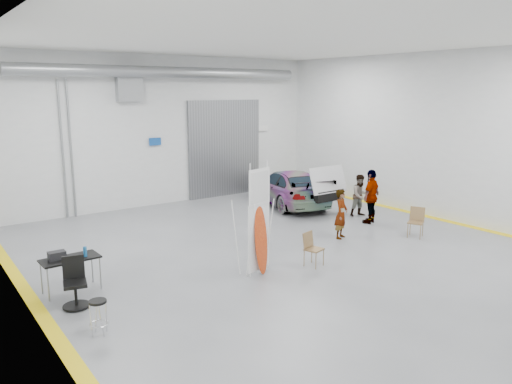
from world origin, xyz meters
TOP-DOWN VIEW (x-y plane):
  - ground at (0.00, 0.00)m, footprint 16.00×16.00m
  - room_shell at (0.24, 2.22)m, footprint 14.02×16.18m
  - sedan_car at (3.89, 4.83)m, footprint 3.19×5.25m
  - person_a at (2.24, 0.18)m, footprint 0.69×0.60m
  - person_b at (4.87, 1.79)m, footprint 0.88×0.75m
  - person_c at (4.42, 0.88)m, footprint 1.20×0.79m
  - surfboard_display at (-1.76, -0.87)m, footprint 0.80×0.37m
  - folding_chair_near at (-0.19, -1.23)m, footprint 0.53×0.55m
  - folding_chair_far at (4.23, -1.15)m, footprint 0.59×0.73m
  - shop_stool at (-6.13, -1.67)m, footprint 0.36×0.36m
  - work_table at (-6.03, 0.80)m, footprint 1.32×0.70m
  - office_chair at (-6.14, -0.11)m, footprint 0.58×0.60m
  - trunk_lid at (3.89, 2.63)m, footprint 1.66×1.01m

SIDE VIEW (x-z plane):
  - ground at x=0.00m, z-range 0.00..0.00m
  - folding_chair_near at x=-0.19m, z-range -0.17..0.74m
  - folding_chair_far at x=4.23m, z-range -0.18..0.78m
  - shop_stool at x=-6.13m, z-range 0.00..0.70m
  - office_chair at x=-6.14m, z-range -0.07..1.03m
  - sedan_car at x=3.89m, z-range 0.00..1.42m
  - person_b at x=4.87m, z-range 0.00..1.57m
  - person_a at x=2.24m, z-range 0.00..1.59m
  - work_table at x=-6.03m, z-range 0.29..1.34m
  - person_c at x=4.42m, z-range 0.00..1.92m
  - surfboard_display at x=-1.76m, z-range -0.28..2.62m
  - trunk_lid at x=3.89m, z-range 1.42..1.46m
  - room_shell at x=0.24m, z-range 1.07..7.08m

